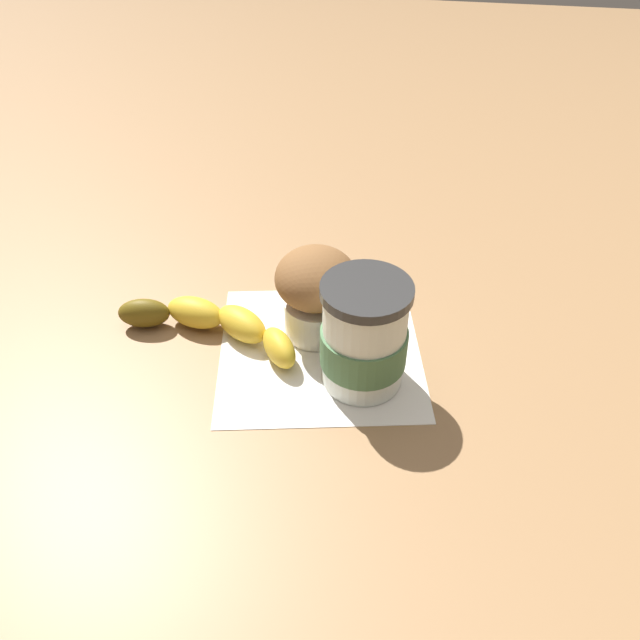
# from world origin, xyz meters

# --- Properties ---
(ground_plane) EXTENTS (3.00, 3.00, 0.00)m
(ground_plane) POSITION_xyz_m (0.00, 0.00, 0.00)
(ground_plane) COLOR #936D47
(paper_napkin) EXTENTS (0.25, 0.25, 0.00)m
(paper_napkin) POSITION_xyz_m (0.00, 0.00, 0.00)
(paper_napkin) COLOR white
(paper_napkin) RESTS_ON ground_plane
(coffee_cup) EXTENTS (0.09, 0.09, 0.12)m
(coffee_cup) POSITION_xyz_m (-0.05, 0.03, 0.06)
(coffee_cup) COLOR silver
(coffee_cup) RESTS_ON paper_napkin
(muffin) EXTENTS (0.08, 0.08, 0.10)m
(muffin) POSITION_xyz_m (0.01, -0.03, 0.06)
(muffin) COLOR white
(muffin) RESTS_ON paper_napkin
(banana) EXTENTS (0.22, 0.09, 0.03)m
(banana) POSITION_xyz_m (0.12, -0.00, 0.02)
(banana) COLOR gold
(banana) RESTS_ON paper_napkin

